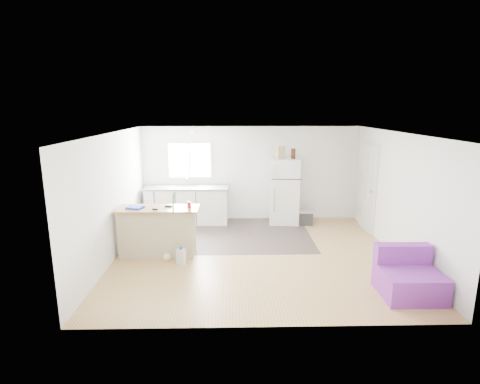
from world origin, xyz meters
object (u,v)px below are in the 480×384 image
Objects in this scene: refrigerator at (284,191)px; bottle_left at (294,154)px; kitchen_cabinets at (187,204)px; blue_tray at (135,207)px; purple_seat at (408,278)px; cardboard_box at (281,152)px; cooler at (303,217)px; peninsula at (158,231)px; mop at (168,248)px; bottle_right at (292,153)px; red_cup at (189,205)px; cleaner_jug at (181,256)px.

bottle_left is at bearing -19.08° from refrigerator.
blue_tray is (-0.74, -2.15, 0.51)m from kitchen_cabinets.
refrigerator is at bearing 111.38° from purple_seat.
purple_seat is at bearing -67.63° from cardboard_box.
cooler is at bearing 28.29° from blue_tray.
peninsula is at bearing -146.18° from bottle_left.
kitchen_cabinets is 1.56× the size of mop.
refrigerator is at bearing 33.66° from blue_tray.
cardboard_box is at bearing 175.97° from bottle_right.
bottle_left is (-1.23, 3.69, 1.50)m from purple_seat.
bottle_right is (-1.26, 3.74, 1.50)m from purple_seat.
blue_tray reaches higher than cooler.
kitchen_cabinets is 2.94m from bottle_left.
blue_tray reaches higher than purple_seat.
purple_seat is at bearing -19.89° from blue_tray.
blue_tray is 1.00× the size of cardboard_box.
mop reaches higher than red_cup.
bottle_left is at bearing 65.87° from cleaner_jug.
cleaner_jug is 1.31m from blue_tray.
cardboard_box reaches higher than cooler.
purple_seat is 2.97× the size of cardboard_box.
purple_seat is at bearing -25.34° from red_cup.
bottle_left reaches higher than blue_tray.
cleaner_jug is 0.99m from red_cup.
purple_seat is (3.87, -3.82, -0.21)m from kitchen_cabinets.
cooler is 1.76× the size of blue_tray.
red_cup reaches higher than cleaner_jug.
bottle_right is (0.17, -0.05, 0.94)m from refrigerator.
refrigerator is at bearing 155.43° from bottle_left.
kitchen_cabinets is at bearing 178.19° from bottle_right.
bottle_right is (2.31, 2.05, 0.74)m from red_cup.
kitchen_cabinets is 2.33m from blue_tray.
purple_seat reaches higher than cooler.
peninsula is 0.83m from red_cup.
refrigerator is 6.56× the size of bottle_left.
cardboard_box is at bearing 168.54° from bottle_left.
cardboard_box is (3.06, 2.09, 0.81)m from blue_tray.
mop reaches higher than cleaner_jug.
red_cup is at bearing -138.48° from bottle_right.
refrigerator is 0.96m from bottle_right.
blue_tray reaches higher than peninsula.
blue_tray is at bearing -145.70° from cooler.
mop is 0.92m from red_cup.
cardboard_box is (2.02, 2.07, 0.76)m from red_cup.
peninsula is 3.60m from cardboard_box.
cleaner_jug is at bearing -85.08° from kitchen_cabinets.
bottle_left is (0.32, -0.06, -0.02)m from cardboard_box.
bottle_right reaches higher than refrigerator.
red_cup reaches higher than cooler.
peninsula is 13.17× the size of red_cup.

